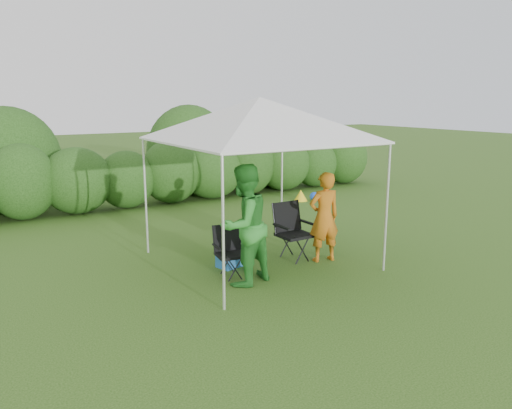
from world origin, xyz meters
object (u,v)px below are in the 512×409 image
chair_left (229,248)px  canopy (260,119)px  chair_right (291,227)px  cooler (231,256)px  woman (244,225)px  man (324,217)px

chair_left → canopy: bearing=33.1°
canopy → chair_right: 1.99m
chair_right → cooler: size_ratio=1.96×
woman → canopy: bearing=-151.5°
chair_right → chair_left: size_ratio=1.23×
chair_left → woman: woman is taller
canopy → woman: canopy is taller
chair_right → woman: 1.54m
woman → cooler: size_ratio=3.62×
canopy → man: canopy is taller
canopy → chair_left: (-0.79, -0.35, -2.00)m
chair_left → man: bearing=2.1°
chair_left → cooler: 0.50m
chair_right → cooler: bearing=171.3°
chair_left → cooler: size_ratio=1.59×
chair_left → cooler: chair_left is taller
canopy → man: size_ratio=1.96×
woman → cooler: woman is taller
chair_left → man: 1.80m
cooler → canopy: bearing=-15.1°
chair_right → cooler: (-1.15, 0.16, -0.38)m
cooler → woman: bearing=-117.8°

